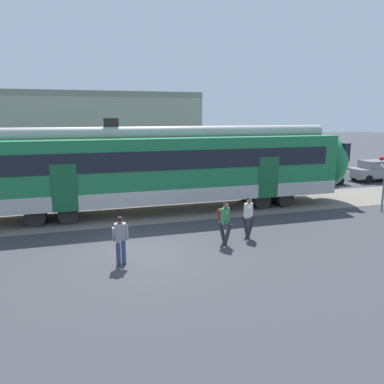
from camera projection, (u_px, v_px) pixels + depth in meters
The scene contains 7 objects.
ground_plane at pixel (145, 254), 13.36m from camera, with size 160.00×160.00×0.00m, color #38383D.
pedestrian_grey at pixel (120, 237), 12.24m from camera, with size 0.56×0.63×1.67m.
pedestrian_green at pixel (225, 219), 14.22m from camera, with size 0.51×0.67×1.67m.
pedestrian_white at pixel (248, 214), 15.02m from camera, with size 0.46×0.70×1.67m.
parked_car_silver at pixel (318, 174), 26.63m from camera, with size 4.04×1.83×1.54m.
parked_car_grey at pixel (375, 171), 28.13m from camera, with size 4.04×1.83×1.54m.
background_building at pixel (51, 140), 25.59m from camera, with size 20.10×5.00×9.20m.
Camera 1 is at (-2.07, -12.58, 4.87)m, focal length 35.00 mm.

